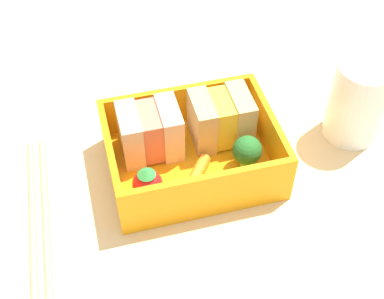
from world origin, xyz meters
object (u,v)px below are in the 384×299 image
(sandwich_left, at_px, (150,131))
(carrot_stick_far_left, at_px, (197,173))
(strawberry_far_left, at_px, (148,184))
(chopstick_pair, at_px, (38,212))
(broccoli_floret, at_px, (247,151))
(sandwich_center_left, at_px, (221,118))
(drinking_glass, at_px, (358,101))

(sandwich_left, bearing_deg, carrot_stick_far_left, -52.32)
(strawberry_far_left, xyz_separation_m, carrot_stick_far_left, (0.05, 0.01, -0.01))
(strawberry_far_left, relative_size, chopstick_pair, 0.19)
(broccoli_floret, bearing_deg, strawberry_far_left, -174.20)
(sandwich_center_left, height_order, broccoli_floret, sandwich_center_left)
(sandwich_left, xyz_separation_m, carrot_stick_far_left, (0.03, -0.04, -0.02))
(chopstick_pair, bearing_deg, drinking_glass, 4.44)
(carrot_stick_far_left, relative_size, chopstick_pair, 0.22)
(drinking_glass, bearing_deg, broccoli_floret, -167.74)
(strawberry_far_left, relative_size, carrot_stick_far_left, 0.86)
(broccoli_floret, distance_m, chopstick_pair, 0.20)
(carrot_stick_far_left, distance_m, broccoli_floret, 0.05)
(sandwich_center_left, bearing_deg, sandwich_left, 180.00)
(strawberry_far_left, height_order, carrot_stick_far_left, strawberry_far_left)
(carrot_stick_far_left, xyz_separation_m, drinking_glass, (0.17, 0.03, 0.03))
(sandwich_left, bearing_deg, sandwich_center_left, 0.00)
(broccoli_floret, relative_size, drinking_glass, 0.41)
(carrot_stick_far_left, bearing_deg, sandwich_center_left, 50.97)
(broccoli_floret, bearing_deg, sandwich_center_left, 106.23)
(sandwich_center_left, xyz_separation_m, drinking_glass, (0.14, -0.02, 0.01))
(sandwich_center_left, height_order, drinking_glass, drinking_glass)
(sandwich_center_left, xyz_separation_m, strawberry_far_left, (-0.08, -0.05, -0.01))
(sandwich_center_left, height_order, carrot_stick_far_left, sandwich_center_left)
(sandwich_center_left, xyz_separation_m, broccoli_floret, (0.01, -0.04, -0.00))
(sandwich_center_left, bearing_deg, chopstick_pair, -167.34)
(chopstick_pair, distance_m, drinking_glass, 0.33)
(carrot_stick_far_left, distance_m, drinking_glass, 0.18)
(sandwich_center_left, distance_m, chopstick_pair, 0.19)
(strawberry_far_left, xyz_separation_m, chopstick_pair, (-0.10, 0.01, -0.02))
(sandwich_center_left, bearing_deg, carrot_stick_far_left, -129.03)
(chopstick_pair, bearing_deg, strawberry_far_left, -6.66)
(sandwich_left, distance_m, carrot_stick_far_left, 0.06)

